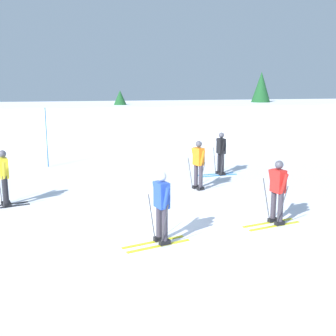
{
  "coord_description": "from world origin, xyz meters",
  "views": [
    {
      "loc": [
        -1.63,
        -11.13,
        3.75
      ],
      "look_at": [
        1.04,
        2.19,
        0.9
      ],
      "focal_mm": 45.28,
      "sensor_mm": 36.0,
      "label": 1
    }
  ],
  "objects_px": {
    "skier_orange": "(198,164)",
    "conifer_far_right": "(261,96)",
    "skier_blue": "(161,206)",
    "skier_black": "(221,152)",
    "trail_marker_pole": "(47,138)",
    "skier_yellow": "(4,177)",
    "skier_red": "(277,191)",
    "conifer_far_left": "(120,108)"
  },
  "relations": [
    {
      "from": "skier_red",
      "to": "skier_blue",
      "type": "bearing_deg",
      "value": -167.23
    },
    {
      "from": "skier_red",
      "to": "skier_yellow",
      "type": "xyz_separation_m",
      "value": [
        -7.28,
        3.11,
        -0.0
      ]
    },
    {
      "from": "skier_yellow",
      "to": "trail_marker_pole",
      "type": "height_order",
      "value": "trail_marker_pole"
    },
    {
      "from": "trail_marker_pole",
      "to": "skier_blue",
      "type": "bearing_deg",
      "value": -71.38
    },
    {
      "from": "skier_orange",
      "to": "skier_black",
      "type": "relative_size",
      "value": 1.0
    },
    {
      "from": "trail_marker_pole",
      "to": "conifer_far_right",
      "type": "height_order",
      "value": "conifer_far_right"
    },
    {
      "from": "skier_yellow",
      "to": "skier_orange",
      "type": "height_order",
      "value": "same"
    },
    {
      "from": "skier_red",
      "to": "skier_blue",
      "type": "xyz_separation_m",
      "value": [
        -3.21,
        -0.73,
        -0.0
      ]
    },
    {
      "from": "skier_orange",
      "to": "trail_marker_pole",
      "type": "bearing_deg",
      "value": 136.65
    },
    {
      "from": "conifer_far_left",
      "to": "conifer_far_right",
      "type": "bearing_deg",
      "value": 6.89
    },
    {
      "from": "skier_yellow",
      "to": "skier_blue",
      "type": "distance_m",
      "value": 5.59
    },
    {
      "from": "skier_yellow",
      "to": "skier_orange",
      "type": "xyz_separation_m",
      "value": [
        6.2,
        0.74,
        0.0
      ]
    },
    {
      "from": "skier_orange",
      "to": "conifer_far_left",
      "type": "xyz_separation_m",
      "value": [
        -1.37,
        14.43,
        0.99
      ]
    },
    {
      "from": "skier_orange",
      "to": "conifer_far_right",
      "type": "xyz_separation_m",
      "value": [
        9.02,
        15.69,
        1.65
      ]
    },
    {
      "from": "skier_red",
      "to": "skier_orange",
      "type": "height_order",
      "value": "same"
    },
    {
      "from": "skier_yellow",
      "to": "skier_black",
      "type": "bearing_deg",
      "value": 20.14
    },
    {
      "from": "conifer_far_left",
      "to": "skier_black",
      "type": "bearing_deg",
      "value": -76.94
    },
    {
      "from": "skier_yellow",
      "to": "skier_orange",
      "type": "relative_size",
      "value": 1.0
    },
    {
      "from": "skier_black",
      "to": "conifer_far_left",
      "type": "relative_size",
      "value": 0.56
    },
    {
      "from": "conifer_far_left",
      "to": "skier_yellow",
      "type": "bearing_deg",
      "value": -107.64
    },
    {
      "from": "skier_yellow",
      "to": "skier_black",
      "type": "height_order",
      "value": "same"
    },
    {
      "from": "skier_yellow",
      "to": "trail_marker_pole",
      "type": "bearing_deg",
      "value": 82.07
    },
    {
      "from": "skier_black",
      "to": "trail_marker_pole",
      "type": "height_order",
      "value": "trail_marker_pole"
    },
    {
      "from": "skier_black",
      "to": "trail_marker_pole",
      "type": "relative_size",
      "value": 0.67
    },
    {
      "from": "skier_yellow",
      "to": "conifer_far_left",
      "type": "bearing_deg",
      "value": 72.36
    },
    {
      "from": "skier_red",
      "to": "skier_blue",
      "type": "relative_size",
      "value": 1.0
    },
    {
      "from": "skier_yellow",
      "to": "skier_orange",
      "type": "distance_m",
      "value": 6.24
    },
    {
      "from": "conifer_far_left",
      "to": "skier_blue",
      "type": "bearing_deg",
      "value": -92.28
    },
    {
      "from": "trail_marker_pole",
      "to": "skier_red",
      "type": "bearing_deg",
      "value": -54.11
    },
    {
      "from": "trail_marker_pole",
      "to": "conifer_far_left",
      "type": "relative_size",
      "value": 0.84
    },
    {
      "from": "skier_orange",
      "to": "conifer_far_right",
      "type": "relative_size",
      "value": 0.4
    },
    {
      "from": "skier_yellow",
      "to": "trail_marker_pole",
      "type": "distance_m",
      "value": 5.89
    },
    {
      "from": "trail_marker_pole",
      "to": "conifer_far_left",
      "type": "xyz_separation_m",
      "value": [
        4.01,
        9.35,
        0.62
      ]
    },
    {
      "from": "trail_marker_pole",
      "to": "conifer_far_right",
      "type": "distance_m",
      "value": 17.93
    },
    {
      "from": "conifer_far_right",
      "to": "trail_marker_pole",
      "type": "bearing_deg",
      "value": -143.64
    },
    {
      "from": "skier_blue",
      "to": "skier_black",
      "type": "relative_size",
      "value": 1.0
    },
    {
      "from": "trail_marker_pole",
      "to": "conifer_far_right",
      "type": "relative_size",
      "value": 0.6
    },
    {
      "from": "skier_blue",
      "to": "trail_marker_pole",
      "type": "distance_m",
      "value": 10.2
    },
    {
      "from": "skier_black",
      "to": "conifer_far_right",
      "type": "xyz_separation_m",
      "value": [
        7.53,
        13.61,
        1.65
      ]
    },
    {
      "from": "conifer_far_left",
      "to": "conifer_far_right",
      "type": "distance_m",
      "value": 10.49
    },
    {
      "from": "skier_blue",
      "to": "trail_marker_pole",
      "type": "xyz_separation_m",
      "value": [
        -3.25,
        9.66,
        0.36
      ]
    },
    {
      "from": "skier_black",
      "to": "trail_marker_pole",
      "type": "bearing_deg",
      "value": 156.41
    }
  ]
}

